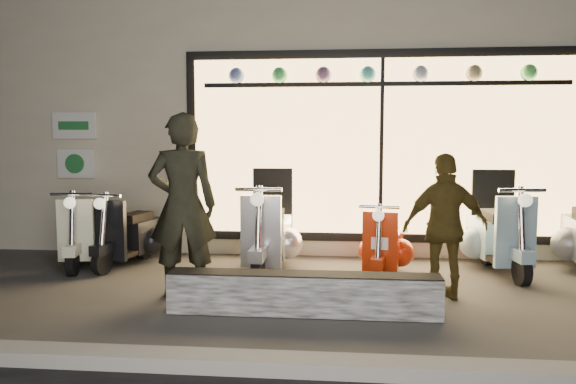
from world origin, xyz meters
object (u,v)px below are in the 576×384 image
object	(u,v)px
man	(183,205)
graffiti_barrier	(303,294)
scooter_red	(385,246)
scooter_silver	(269,236)
woman	(446,227)

from	to	relation	value
man	graffiti_barrier	bearing A→B (deg)	146.90
graffiti_barrier	scooter_red	size ratio (longest dim) A/B	2.06
scooter_silver	woman	size ratio (longest dim) A/B	0.98
scooter_silver	scooter_red	xyz separation A→B (m)	(1.45, -0.16, -0.07)
scooter_silver	man	xyz separation A→B (m)	(-0.75, -1.26, 0.54)
graffiti_barrier	scooter_red	distance (m)	1.84
graffiti_barrier	woman	bearing A→B (deg)	24.84
scooter_red	man	xyz separation A→B (m)	(-2.20, -1.09, 0.61)
scooter_red	man	bearing A→B (deg)	-142.66
scooter_red	graffiti_barrier	bearing A→B (deg)	-107.88
scooter_red	woman	distance (m)	1.17
scooter_red	woman	bearing A→B (deg)	-48.96
scooter_red	man	size ratio (longest dim) A/B	0.65
graffiti_barrier	scooter_silver	size ratio (longest dim) A/B	1.74
scooter_silver	man	distance (m)	1.56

